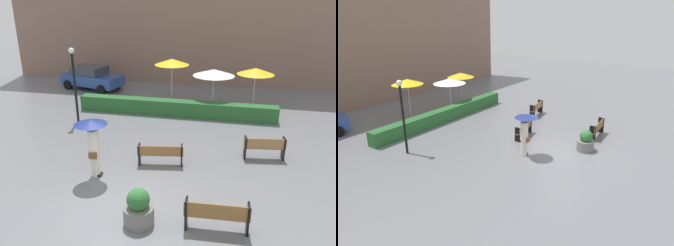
{
  "view_description": "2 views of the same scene",
  "coord_description": "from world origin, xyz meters",
  "views": [
    {
      "loc": [
        3.46,
        -8.25,
        6.0
      ],
      "look_at": [
        0.64,
        4.32,
        1.11
      ],
      "focal_mm": 35.73,
      "sensor_mm": 36.0,
      "label": 1
    },
    {
      "loc": [
        -13.25,
        -5.85,
        6.69
      ],
      "look_at": [
        -0.44,
        3.18,
        1.07
      ],
      "focal_mm": 33.14,
      "sensor_mm": 36.0,
      "label": 2
    }
  ],
  "objects": [
    {
      "name": "hedge_strip",
      "position": [
        0.11,
        8.4,
        0.41
      ],
      "size": [
        10.61,
        0.7,
        0.82
      ],
      "primitive_type": "cube",
      "color": "#28602D",
      "rests_on": "ground"
    },
    {
      "name": "building_facade",
      "position": [
        0.0,
        16.0,
        5.76
      ],
      "size": [
        28.0,
        1.2,
        11.52
      ],
      "primitive_type": "cube",
      "color": "#846656",
      "rests_on": "ground"
    },
    {
      "name": "parked_car",
      "position": [
        -6.59,
        12.55,
        0.82
      ],
      "size": [
        4.51,
        2.81,
        1.57
      ],
      "color": "#28478C",
      "rests_on": "ground"
    },
    {
      "name": "patio_umbrella_white",
      "position": [
        1.97,
        9.73,
        2.14
      ],
      "size": [
        2.28,
        2.28,
        2.32
      ],
      "color": "silver",
      "rests_on": "ground"
    },
    {
      "name": "bench_mid_center",
      "position": [
        0.7,
        2.73,
        0.48
      ],
      "size": [
        1.75,
        0.64,
        0.81
      ],
      "color": "olive",
      "rests_on": "ground"
    },
    {
      "name": "ground_plane",
      "position": [
        0.0,
        0.0,
        0.0
      ],
      "size": [
        60.0,
        60.0,
        0.0
      ],
      "primitive_type": "plane",
      "color": "slate"
    },
    {
      "name": "patio_umbrella_yellow",
      "position": [
        -0.62,
        10.98,
        2.39
      ],
      "size": [
        2.04,
        2.04,
        2.57
      ],
      "color": "silver",
      "rests_on": "ground"
    },
    {
      "name": "lamp_post",
      "position": [
        -4.53,
        6.38,
        2.3
      ],
      "size": [
        0.28,
        0.28,
        3.73
      ],
      "color": "black",
      "rests_on": "ground"
    },
    {
      "name": "patio_umbrella_yellow_far",
      "position": [
        4.21,
        10.75,
        2.1
      ],
      "size": [
        2.06,
        2.06,
        2.28
      ],
      "color": "silver",
      "rests_on": "ground"
    },
    {
      "name": "planter_pot",
      "position": [
        0.95,
        -0.8,
        0.47
      ],
      "size": [
        0.87,
        0.87,
        1.1
      ],
      "color": "slate",
      "rests_on": "ground"
    },
    {
      "name": "bench_near_right",
      "position": [
        3.09,
        -0.66,
        0.53
      ],
      "size": [
        1.78,
        0.45,
        0.9
      ],
      "color": "olive",
      "rests_on": "ground"
    },
    {
      "name": "bench_far_right",
      "position": [
        4.54,
        4.1,
        0.53
      ],
      "size": [
        1.62,
        0.58,
        0.9
      ],
      "color": "#9E7242",
      "rests_on": "ground"
    },
    {
      "name": "pedestrian_with_umbrella",
      "position": [
        -1.36,
        1.41,
        1.47
      ],
      "size": [
        1.14,
        1.14,
        2.15
      ],
      "color": "silver",
      "rests_on": "ground"
    }
  ]
}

